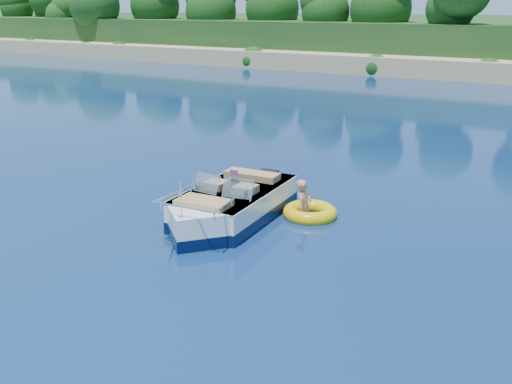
% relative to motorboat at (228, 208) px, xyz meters
% --- Properties ---
extents(ground, '(160.00, 160.00, 0.00)m').
position_rel_motorboat_xyz_m(ground, '(-0.53, -0.89, -0.36)').
color(ground, '#09163F').
rests_on(ground, ground).
extents(treeline, '(150.00, 7.12, 8.19)m').
position_rel_motorboat_xyz_m(treeline, '(-0.49, 40.13, 5.18)').
color(treeline, black).
rests_on(treeline, ground).
extents(motorboat, '(2.30, 5.62, 1.87)m').
position_rel_motorboat_xyz_m(motorboat, '(0.00, 0.00, 0.00)').
color(motorboat, white).
rests_on(motorboat, ground).
extents(tow_tube, '(1.88, 1.88, 0.39)m').
position_rel_motorboat_xyz_m(tow_tube, '(1.66, 1.48, -0.26)').
color(tow_tube, '#E4B70B').
rests_on(tow_tube, ground).
extents(boy, '(0.41, 0.86, 1.67)m').
position_rel_motorboat_xyz_m(boy, '(1.52, 1.41, -0.36)').
color(boy, tan).
rests_on(boy, ground).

